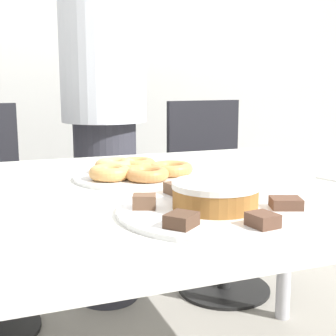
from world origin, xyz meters
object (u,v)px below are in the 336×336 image
plate_donuts (134,177)px  frosted_cake (215,195)px  plate_cake (215,211)px  person_standing (104,108)px  office_chair_right (219,201)px

plate_donuts → frosted_cake: bearing=-82.6°
plate_cake → person_standing: bearing=86.9°
plate_donuts → frosted_cake: frosted_cake is taller
office_chair_right → person_standing: bearing=166.5°
office_chair_right → plate_donuts: (-0.65, -0.75, 0.30)m
person_standing → office_chair_right: (0.53, -0.07, -0.45)m
person_standing → plate_cake: bearing=-93.1°
office_chair_right → plate_cake: bearing=-124.2°
office_chair_right → frosted_cake: bearing=-124.2°
person_standing → office_chair_right: 0.70m
office_chair_right → plate_donuts: size_ratio=2.79×
office_chair_right → frosted_cake: size_ratio=5.23×
person_standing → frosted_cake: 1.21m
person_standing → frosted_cake: bearing=-93.1°
plate_cake → office_chair_right: bearing=62.2°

